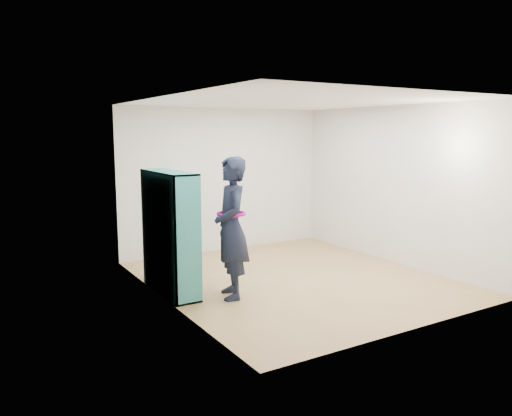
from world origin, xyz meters
TOP-DOWN VIEW (x-y plane):
  - floor at (0.00, 0.00)m, footprint 4.50×4.50m
  - ceiling at (0.00, 0.00)m, footprint 4.50×4.50m
  - wall_left at (-2.00, 0.00)m, footprint 0.02×4.50m
  - wall_right at (2.00, 0.00)m, footprint 0.02×4.50m
  - wall_back at (0.00, 2.25)m, footprint 4.00×0.02m
  - wall_front at (0.00, -2.25)m, footprint 4.00×0.02m
  - bookshelf at (-1.84, 0.37)m, footprint 0.36×1.24m
  - person at (-1.20, -0.23)m, footprint 0.62×0.78m
  - smartphone at (-1.32, -0.10)m, footprint 0.01×0.10m

SIDE VIEW (x-z plane):
  - floor at x=0.00m, z-range 0.00..0.00m
  - bookshelf at x=-1.84m, z-range -0.02..1.63m
  - person at x=-1.20m, z-range 0.00..1.86m
  - smartphone at x=-1.32m, z-range 0.99..1.12m
  - wall_left at x=-2.00m, z-range 0.00..2.60m
  - wall_right at x=2.00m, z-range 0.00..2.60m
  - wall_back at x=0.00m, z-range 0.00..2.60m
  - wall_front at x=0.00m, z-range 0.00..2.60m
  - ceiling at x=0.00m, z-range 2.60..2.60m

